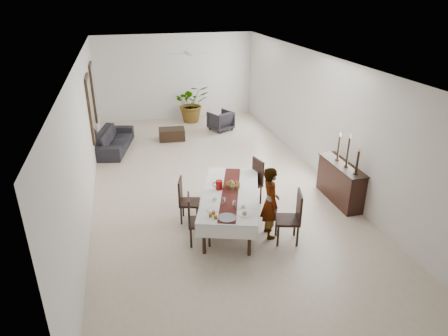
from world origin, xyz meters
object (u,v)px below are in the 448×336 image
red_pitcher (219,185)px  woman (270,203)px  sofa (114,140)px  dining_table_top (230,194)px  sideboard_body (340,183)px

red_pitcher → woman: bearing=-45.2°
woman → sofa: woman is taller
dining_table_top → sofa: bearing=133.7°
red_pitcher → sideboard_body: red_pitcher is taller
sideboard_body → sofa: size_ratio=0.70×
dining_table_top → woman: bearing=-25.5°
woman → sofa: (-3.09, 5.79, -0.45)m
sideboard_body → sofa: bearing=137.6°
woman → sideboard_body: size_ratio=1.00×
dining_table_top → sideboard_body: size_ratio=1.54×
red_pitcher → sideboard_body: (3.01, 0.14, -0.39)m
dining_table_top → woman: (0.66, -0.64, 0.05)m
red_pitcher → sideboard_body: size_ratio=0.13×
sideboard_body → woman: bearing=-155.2°
red_pitcher → sideboard_body: bearing=2.6°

